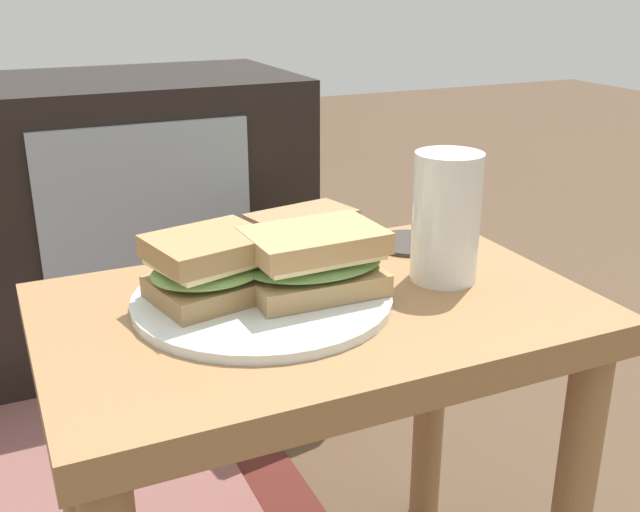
# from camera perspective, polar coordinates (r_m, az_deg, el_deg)

# --- Properties ---
(side_table) EXTENTS (0.56, 0.36, 0.46)m
(side_table) POSITION_cam_1_polar(r_m,az_deg,el_deg) (0.82, -0.26, -9.25)
(side_table) COLOR olive
(side_table) RESTS_ON ground
(tv_cabinet) EXTENTS (0.96, 0.46, 0.58)m
(tv_cabinet) POSITION_cam_1_polar(r_m,az_deg,el_deg) (1.68, -18.29, 2.61)
(tv_cabinet) COLOR black
(tv_cabinet) RESTS_ON ground
(plate) EXTENTS (0.27, 0.27, 0.01)m
(plate) POSITION_cam_1_polar(r_m,az_deg,el_deg) (0.78, -4.36, -3.24)
(plate) COLOR silver
(plate) RESTS_ON side_table
(sandwich_front) EXTENTS (0.14, 0.12, 0.07)m
(sandwich_front) POSITION_cam_1_polar(r_m,az_deg,el_deg) (0.76, -8.32, -0.86)
(sandwich_front) COLOR #9E7A4C
(sandwich_front) RESTS_ON plate
(sandwich_back) EXTENTS (0.15, 0.10, 0.07)m
(sandwich_back) POSITION_cam_1_polar(r_m,az_deg,el_deg) (0.77, -0.59, -0.39)
(sandwich_back) COLOR tan
(sandwich_back) RESTS_ON plate
(beer_glass) EXTENTS (0.07, 0.07, 0.14)m
(beer_glass) POSITION_cam_1_polar(r_m,az_deg,el_deg) (0.83, 9.61, 2.59)
(beer_glass) COLOR silver
(beer_glass) RESTS_ON side_table
(coaster) EXTENTS (0.09, 0.09, 0.01)m
(coaster) POSITION_cam_1_polar(r_m,az_deg,el_deg) (0.95, 6.75, 0.97)
(coaster) COLOR #332D28
(coaster) RESTS_ON side_table
(paper_bag) EXTENTS (0.21, 0.16, 0.38)m
(paper_bag) POSITION_cam_1_polar(r_m,az_deg,el_deg) (1.40, -1.34, -4.23)
(paper_bag) COLOR tan
(paper_bag) RESTS_ON ground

